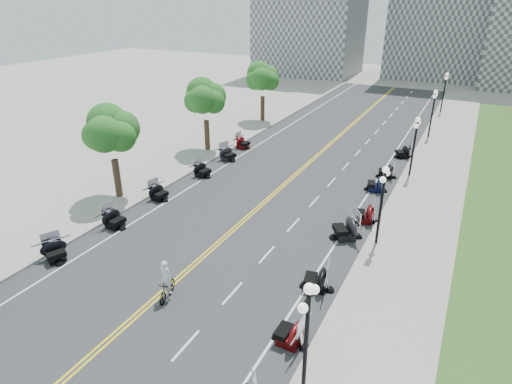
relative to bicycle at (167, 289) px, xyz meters
The scene contains 48 objects.
ground 5.80m from the bicycle, 95.00° to the left, with size 160.00×160.00×0.00m, color gray.
road 15.77m from the bicycle, 91.83° to the left, with size 16.00×90.00×0.01m, color #333335.
centerline_yellow_a 15.78m from the bicycle, 92.27° to the left, with size 0.12×90.00×0.00m, color yellow.
centerline_yellow_b 15.77m from the bicycle, 91.39° to the left, with size 0.12×90.00×0.00m, color yellow.
edge_line_north 16.83m from the bicycle, 69.49° to the left, with size 0.12×90.00×0.00m, color white.
edge_line_south 17.21m from the bicycle, 113.66° to the left, with size 0.12×90.00×0.00m, color white.
lane_dash_4 3.54m from the bicycle, 39.75° to the right, with size 0.12×2.00×0.00m, color white.
lane_dash_5 3.26m from the bicycle, 33.10° to the left, with size 0.12×2.00×0.00m, color white.
lane_dash_6 6.38m from the bicycle, 64.91° to the left, with size 0.12×2.00×0.00m, color white.
lane_dash_7 10.14m from the bicycle, 74.55° to the left, with size 0.12×2.00×0.00m, color white.
lane_dash_8 14.03m from the bicycle, 78.91° to the left, with size 0.12×2.00×0.00m, color white.
lane_dash_9 17.97m from the bicycle, 81.37° to the left, with size 0.12×2.00×0.00m, color white.
lane_dash_10 21.93m from the bicycle, 82.94° to the left, with size 0.12×2.00×0.00m, color white.
lane_dash_11 25.90m from the bicycle, 84.02° to the left, with size 0.12×2.00×0.00m, color white.
lane_dash_12 29.88m from the bicycle, 84.82° to the left, with size 0.12×2.00×0.00m, color white.
lane_dash_13 33.87m from the bicycle, 85.43° to the left, with size 0.12×2.00×0.00m, color white.
lane_dash_14 37.86m from the bicycle, 85.92° to the left, with size 0.12×2.00×0.00m, color white.
lane_dash_15 41.85m from the bicycle, 86.31° to the left, with size 0.12×2.00×0.00m, color white.
lane_dash_16 45.84m from the bicycle, 86.63° to the left, with size 0.12×2.00×0.00m, color white.
lane_dash_17 49.83m from the bicycle, 86.90° to the left, with size 0.12×2.00×0.00m, color white.
lane_dash_18 53.83m from the bicycle, 87.13° to the left, with size 0.12×2.00×0.00m, color white.
lane_dash_19 57.82m from the bicycle, 87.33° to the left, with size 0.12×2.00×0.00m, color white.
sidewalk_north 18.67m from the bicycle, 57.61° to the left, with size 5.00×90.00×0.15m, color #9E9991.
sidewalk_south 19.22m from the bicycle, 124.93° to the left, with size 5.00×90.00×0.15m, color #9E9991.
distant_block_a 71.34m from the bicycle, 105.27° to the left, with size 18.00×14.00×26.00m, color gray.
street_lamp_1 8.65m from the bicycle, 15.48° to the right, with size 0.50×1.20×4.90m, color black, non-canonical shape.
street_lamp_2 12.85m from the bicycle, 50.32° to the left, with size 0.50×1.20×4.90m, color black, non-canonical shape.
street_lamp_3 23.31m from the bicycle, 69.59° to the left, with size 0.50×1.20×4.90m, color black, non-canonical shape.
street_lamp_4 34.78m from the bicycle, 76.51° to the left, with size 0.50×1.20×4.90m, color black, non-canonical shape.
street_lamp_5 46.51m from the bicycle, 79.97° to the left, with size 0.50×1.20×4.90m, color black, non-canonical shape.
tree_2 13.72m from the bicycle, 143.55° to the left, with size 4.80×4.80×9.20m, color #235619, non-canonical shape.
tree_3 22.77m from the bicycle, 118.00° to the left, with size 4.80×4.80×9.20m, color #235619, non-canonical shape.
tree_4 33.72m from the bicycle, 108.30° to the left, with size 4.80×4.80×9.20m, color #235619, non-canonical shape.
motorcycle_n_4 6.61m from the bicycle, ahead, with size 1.86×1.86×1.30m, color #590A0C, non-canonical shape.
motorcycle_n_5 7.53m from the bicycle, 32.77° to the left, with size 1.91×1.91×1.34m, color black, non-canonical shape.
motorcycle_n_6 11.51m from the bicycle, 57.40° to the left, with size 2.21×2.21×1.55m, color black, non-canonical shape.
motorcycle_n_7 14.07m from the bicycle, 61.48° to the left, with size 1.98×1.98×1.38m, color #590A0C, non-canonical shape.
motorcycle_n_8 18.75m from the bicycle, 70.68° to the left, with size 1.91×1.91×1.34m, color black, non-canonical shape.
motorcycle_n_9 21.74m from the bicycle, 72.97° to the left, with size 1.82×1.82×1.27m, color black, non-canonical shape.
motorcycle_n_10 27.25m from the bicycle, 75.70° to the left, with size 1.81×1.81×1.27m, color black, non-canonical shape.
motorcycle_s_4 7.76m from the bicycle, behind, with size 1.83×1.83×1.28m, color black, non-canonical shape.
motorcycle_s_5 8.62m from the bicycle, 150.90° to the left, with size 1.86×1.86×1.30m, color black, non-canonical shape.
motorcycle_s_6 11.65m from the bicycle, 130.95° to the left, with size 1.79×1.79×1.25m, color black, non-canonical shape.
motorcycle_s_7 15.79m from the bicycle, 117.42° to the left, with size 1.83×1.83×1.28m, color black, non-canonical shape.
motorcycle_s_8 19.74m from the bicycle, 111.92° to the left, with size 1.92×1.92×1.35m, color black, non-canonical shape.
motorcycle_s_9 23.28m from the bicycle, 109.54° to the left, with size 1.84×1.84×1.29m, color #590A0C, non-canonical shape.
bicycle is the anchor object (origin of this frame).
cyclist_rider 1.44m from the bicycle, ahead, with size 0.66×0.43×1.82m, color white.
Camera 1 is at (12.29, -19.05, 13.72)m, focal length 30.00 mm.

